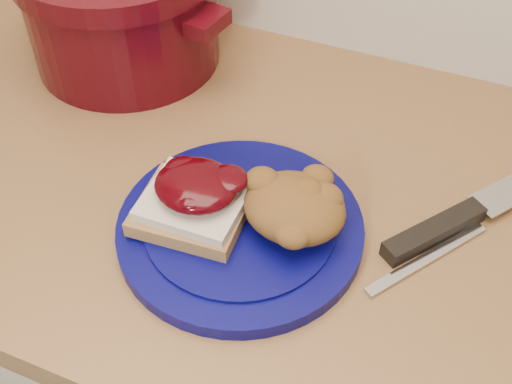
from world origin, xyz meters
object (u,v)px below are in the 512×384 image
at_px(chef_knife, 466,215).
at_px(butter_knife, 427,258).
at_px(dutch_oven, 122,8).
at_px(plate, 240,228).

distance_m(chef_knife, butter_knife, 0.08).
bearing_deg(butter_knife, chef_knife, 13.70).
relative_size(butter_knife, dutch_oven, 0.49).
bearing_deg(plate, dutch_oven, 138.99).
bearing_deg(dutch_oven, chef_knife, -14.67).
xyz_separation_m(plate, dutch_oven, (-0.28, 0.24, 0.07)).
height_order(plate, butter_knife, plate).
height_order(chef_knife, dutch_oven, dutch_oven).
bearing_deg(butter_knife, plate, 136.52).
distance_m(plate, dutch_oven, 0.38).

